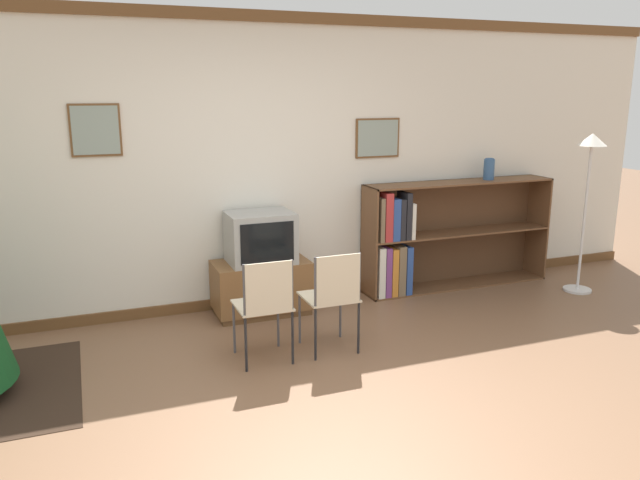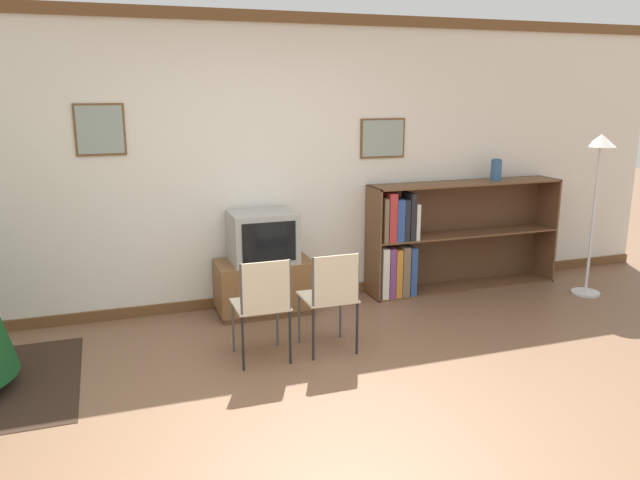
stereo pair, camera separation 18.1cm
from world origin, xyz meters
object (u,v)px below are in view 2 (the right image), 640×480
object	(u,v)px
television	(263,237)
folding_chair_right	(331,295)
standing_lamp	(598,173)
folding_chair_left	(263,303)
vase	(496,170)
bookshelf	(430,241)
tv_console	(264,287)

from	to	relation	value
television	folding_chair_right	bearing A→B (deg)	-75.66
folding_chair_right	standing_lamp	bearing A→B (deg)	9.79
folding_chair_left	standing_lamp	distance (m)	3.60
vase	bookshelf	bearing A→B (deg)	179.65
television	folding_chair_left	xyz separation A→B (m)	(-0.27, -1.06, -0.25)
vase	standing_lamp	distance (m)	0.96
vase	standing_lamp	bearing A→B (deg)	-40.89
tv_console	folding_chair_right	distance (m)	1.12
tv_console	vase	distance (m)	2.67
vase	folding_chair_left	bearing A→B (deg)	-157.66
standing_lamp	bookshelf	bearing A→B (deg)	156.59
tv_console	folding_chair_left	world-z (taller)	folding_chair_left
tv_console	folding_chair_right	size ratio (longest dim) A/B	1.06
bookshelf	folding_chair_left	bearing A→B (deg)	-150.66
folding_chair_right	vase	bearing A→B (deg)	27.10
bookshelf	standing_lamp	world-z (taller)	standing_lamp
bookshelf	vase	bearing A→B (deg)	-0.35
tv_console	television	xyz separation A→B (m)	(-0.00, -0.00, 0.47)
folding_chair_right	standing_lamp	world-z (taller)	standing_lamp
tv_console	bookshelf	size ratio (longest dim) A/B	0.42
vase	standing_lamp	size ratio (longest dim) A/B	0.14
folding_chair_right	tv_console	bearing A→B (deg)	104.31
tv_console	folding_chair_left	xyz separation A→B (m)	(-0.27, -1.07, 0.22)
vase	tv_console	bearing A→B (deg)	-178.42
standing_lamp	folding_chair_left	bearing A→B (deg)	-171.71
standing_lamp	folding_chair_right	bearing A→B (deg)	-170.21
tv_console	standing_lamp	xyz separation A→B (m)	(3.21, -0.56, 0.99)
tv_console	folding_chair_right	xyz separation A→B (m)	(0.27, -1.07, 0.22)
standing_lamp	vase	bearing A→B (deg)	139.11
television	bookshelf	size ratio (longest dim) A/B	0.28
folding_chair_left	vase	world-z (taller)	vase
folding_chair_left	folding_chair_right	bearing A→B (deg)	0.00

